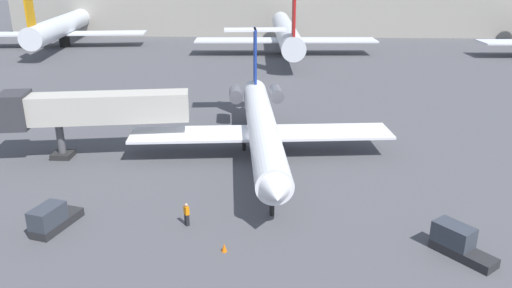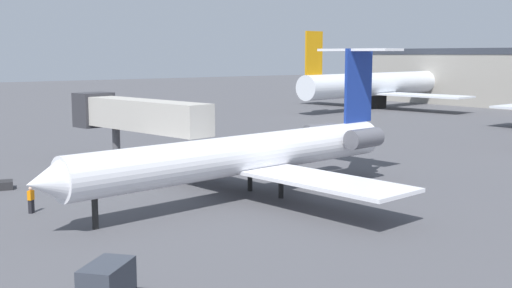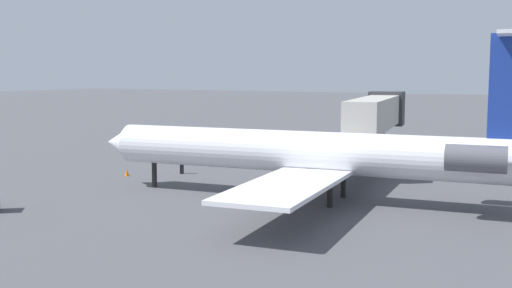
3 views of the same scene
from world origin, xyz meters
The scene contains 6 objects.
ground_plane centered at (0.00, 0.00, -0.05)m, with size 400.00×400.00×0.10m, color #4C4C51.
regional_jet centered at (0.03, 0.58, 3.18)m, with size 24.75×30.85×10.32m.
jet_bridge centered at (-16.03, -0.77, 4.61)m, with size 16.87×5.44×6.30m.
ground_crew_marshaller centered at (-4.69, -13.39, 0.86)m, with size 0.45×0.48×1.69m.
baggage_tug_lead centered at (-13.70, -14.39, 0.84)m, with size 2.45×4.23×1.90m.
traffic_cone_near centered at (-1.78, -16.61, 0.28)m, with size 0.36×0.36×0.55m.
Camera 3 is at (36.78, 15.35, 8.18)m, focal length 44.18 mm.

